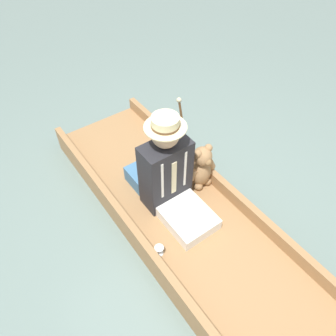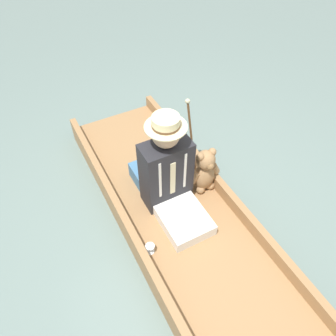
% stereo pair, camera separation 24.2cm
% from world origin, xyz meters
% --- Properties ---
extents(ground_plane, '(16.00, 16.00, 0.00)m').
position_xyz_m(ground_plane, '(0.00, 0.00, 0.00)').
color(ground_plane, slate).
extents(punt_boat, '(0.95, 3.03, 0.27)m').
position_xyz_m(punt_boat, '(0.00, 0.00, 0.09)').
color(punt_boat, '#997047').
rests_on(punt_boat, ground_plane).
extents(seat_cushion, '(0.37, 0.26, 0.15)m').
position_xyz_m(seat_cushion, '(0.01, -0.47, 0.23)').
color(seat_cushion, teal).
rests_on(seat_cushion, punt_boat).
extents(seated_person, '(0.40, 0.68, 0.89)m').
position_xyz_m(seated_person, '(0.01, -0.13, 0.49)').
color(seated_person, white).
rests_on(seated_person, punt_boat).
extents(teddy_bear, '(0.32, 0.19, 0.45)m').
position_xyz_m(teddy_bear, '(-0.34, -0.14, 0.36)').
color(teddy_bear, '#9E754C').
rests_on(teddy_bear, punt_boat).
extents(wine_glass, '(0.07, 0.07, 0.08)m').
position_xyz_m(wine_glass, '(0.37, 0.22, 0.21)').
color(wine_glass, silver).
rests_on(wine_glass, punt_boat).
extents(walking_cane, '(0.04, 0.22, 0.70)m').
position_xyz_m(walking_cane, '(-0.38, -0.47, 0.57)').
color(walking_cane, brown).
rests_on(walking_cane, punt_boat).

